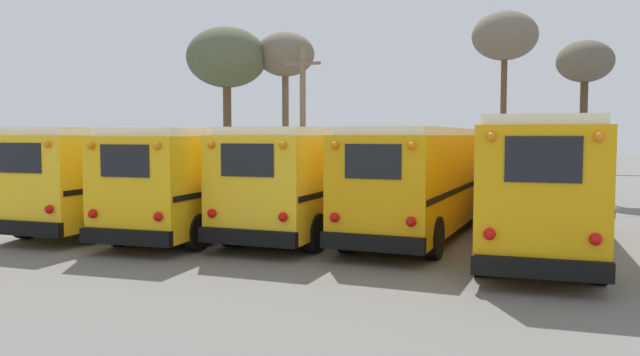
# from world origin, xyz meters

# --- Properties ---
(ground_plane) EXTENTS (160.00, 160.00, 0.00)m
(ground_plane) POSITION_xyz_m (0.00, 0.00, 0.00)
(ground_plane) COLOR #66635E
(school_bus_0) EXTENTS (2.75, 10.39, 3.06)m
(school_bus_0) POSITION_xyz_m (-6.09, -0.82, 1.67)
(school_bus_0) COLOR yellow
(school_bus_0) RESTS_ON ground
(school_bus_1) EXTENTS (2.91, 10.78, 3.03)m
(school_bus_1) POSITION_xyz_m (-3.05, -0.70, 1.65)
(school_bus_1) COLOR yellow
(school_bus_1) RESTS_ON ground
(school_bus_2) EXTENTS (2.69, 10.23, 3.06)m
(school_bus_2) POSITION_xyz_m (-0.00, -0.08, 1.67)
(school_bus_2) COLOR yellow
(school_bus_2) RESTS_ON ground
(school_bus_3) EXTENTS (2.80, 10.15, 3.06)m
(school_bus_3) POSITION_xyz_m (3.05, 0.07, 1.67)
(school_bus_3) COLOR #E5A00C
(school_bus_3) RESTS_ON ground
(school_bus_4) EXTENTS (2.80, 10.65, 3.25)m
(school_bus_4) POSITION_xyz_m (6.09, -1.05, 1.75)
(school_bus_4) COLOR #E5A00C
(school_bus_4) RESTS_ON ground
(utility_pole) EXTENTS (1.80, 0.29, 7.14)m
(utility_pole) POSITION_xyz_m (-4.79, 10.09, 3.72)
(utility_pole) COLOR #75604C
(utility_pole) RESTS_ON ground
(bare_tree_0) EXTENTS (4.08, 4.08, 8.36)m
(bare_tree_0) POSITION_xyz_m (-9.21, 10.68, 6.76)
(bare_tree_0) COLOR brown
(bare_tree_0) RESTS_ON ground
(bare_tree_1) EXTENTS (2.42, 2.42, 6.98)m
(bare_tree_1) POSITION_xyz_m (7.75, 11.85, 5.90)
(bare_tree_1) COLOR #473323
(bare_tree_1) RESTS_ON ground
(bare_tree_2) EXTENTS (3.19, 3.19, 8.95)m
(bare_tree_2) POSITION_xyz_m (4.19, 14.41, 7.64)
(bare_tree_2) COLOR brown
(bare_tree_2) RESTS_ON ground
(bare_tree_3) EXTENTS (3.03, 3.03, 8.19)m
(bare_tree_3) POSITION_xyz_m (-6.57, 12.10, 6.92)
(bare_tree_3) COLOR brown
(bare_tree_3) RESTS_ON ground
(fence_line) EXTENTS (20.25, 0.06, 1.42)m
(fence_line) POSITION_xyz_m (-0.00, 7.30, 0.99)
(fence_line) COLOR #939399
(fence_line) RESTS_ON ground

